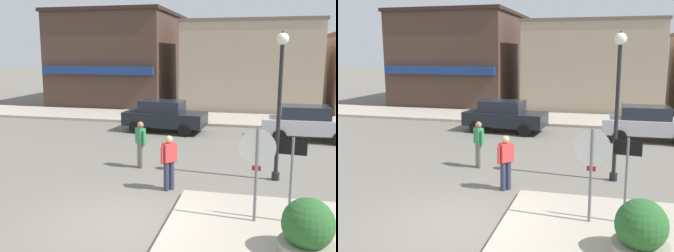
{
  "view_description": "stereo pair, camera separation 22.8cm",
  "coord_description": "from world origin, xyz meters",
  "views": [
    {
      "loc": [
        2.99,
        -8.02,
        3.95
      ],
      "look_at": [
        0.04,
        4.5,
        1.5
      ],
      "focal_mm": 42.0,
      "sensor_mm": 36.0,
      "label": 1
    },
    {
      "loc": [
        3.21,
        -7.96,
        3.95
      ],
      "look_at": [
        0.04,
        4.5,
        1.5
      ],
      "focal_mm": 42.0,
      "sensor_mm": 36.0,
      "label": 2
    }
  ],
  "objects": [
    {
      "name": "stop_sign",
      "position": [
        2.98,
        0.61,
        1.52
      ],
      "size": [
        0.82,
        0.12,
        2.3
      ],
      "color": "slate",
      "rests_on": "ground"
    },
    {
      "name": "building_storefront_left_near",
      "position": [
        2.24,
        19.47,
        2.99
      ],
      "size": [
        8.98,
        5.27,
        5.98
      ],
      "color": "tan",
      "rests_on": "ground"
    },
    {
      "name": "kerb_far",
      "position": [
        0.0,
        14.55,
        0.07
      ],
      "size": [
        80.0,
        4.0,
        0.15
      ],
      "primitive_type": "cube",
      "color": "#A89E8C",
      "rests_on": "ground"
    },
    {
      "name": "planter",
      "position": [
        3.99,
        -0.61,
        0.56
      ],
      "size": [
        1.1,
        1.1,
        1.23
      ],
      "color": "gray",
      "rests_on": "ground"
    },
    {
      "name": "pedestrian_crossing_far",
      "position": [
        0.53,
        2.54,
        0.87
      ],
      "size": [
        0.44,
        0.46,
        1.61
      ],
      "color": "#2D334C",
      "rests_on": "ground"
    },
    {
      "name": "parked_car_second",
      "position": [
        5.09,
        10.27,
        0.81
      ],
      "size": [
        4.01,
        1.91,
        1.56
      ],
      "color": "#B7B7BC",
      "rests_on": "ground"
    },
    {
      "name": "building_corner_shop",
      "position": [
        -7.62,
        21.34,
        3.41
      ],
      "size": [
        8.44,
        10.11,
        6.82
      ],
      "color": "#473328",
      "rests_on": "ground"
    },
    {
      "name": "ground_plane",
      "position": [
        0.0,
        0.0,
        0.0
      ],
      "size": [
        160.0,
        160.0,
        0.0
      ],
      "primitive_type": "plane",
      "color": "#6B665B"
    },
    {
      "name": "parked_car_nearest",
      "position": [
        -1.6,
        10.65,
        0.81
      ],
      "size": [
        4.13,
        2.13,
        1.56
      ],
      "color": "black",
      "rests_on": "ground"
    },
    {
      "name": "pedestrian_crossing_near",
      "position": [
        -0.92,
        4.49,
        0.87
      ],
      "size": [
        0.46,
        0.44,
        1.61
      ],
      "color": "gray",
      "rests_on": "ground"
    },
    {
      "name": "sidewalk_corner",
      "position": [
        4.24,
        -0.17,
        0.07
      ],
      "size": [
        6.4,
        4.8,
        0.15
      ],
      "primitive_type": "cube",
      "color": "#A89E8C",
      "rests_on": "ground"
    },
    {
      "name": "lamp_post",
      "position": [
        3.57,
        4.18,
        2.96
      ],
      "size": [
        0.36,
        0.36,
        4.54
      ],
      "color": "black",
      "rests_on": "ground"
    },
    {
      "name": "one_way_sign",
      "position": [
        3.75,
        0.75,
        1.33
      ],
      "size": [
        0.6,
        0.09,
        2.1
      ],
      "color": "slate",
      "rests_on": "ground"
    }
  ]
}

